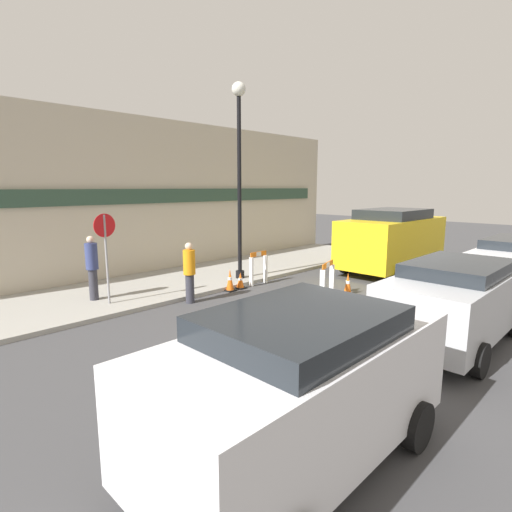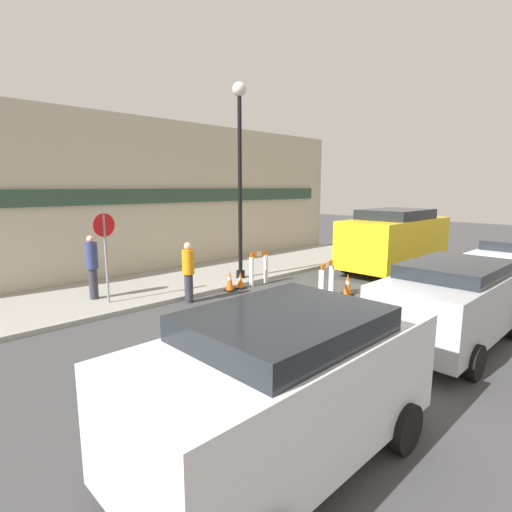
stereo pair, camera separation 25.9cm
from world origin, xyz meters
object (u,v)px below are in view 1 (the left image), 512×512
Objects in this scene: streetlamp_post at (239,157)px; person_worker at (189,271)px; parked_car_1 at (456,297)px; parked_car_0 at (300,380)px; stop_sign at (106,244)px; work_van at (392,238)px; person_pedestrian at (92,266)px.

person_worker is (-2.68, -0.86, -3.15)m from streetlamp_post.
streetlamp_post is 1.50× the size of parked_car_1.
streetlamp_post is 9.46m from parked_car_0.
streetlamp_post is 7.65m from parked_car_1.
streetlamp_post is at bearing 170.10° from stop_sign.
parked_car_1 is 0.85× the size of work_van.
stop_sign is 10.04m from work_van.
streetlamp_post is at bearing 31.33° from person_worker.
streetlamp_post reaches higher than parked_car_1.
parked_car_0 is (-2.96, -6.11, 0.11)m from person_worker.
parked_car_1 is 7.09m from work_van.
stop_sign is 2.23m from person_worker.
parked_car_0 is (-1.20, -7.23, -0.68)m from stop_sign.
person_worker is 8.04m from work_van.
streetlamp_post reaches higher than person_worker.
parked_car_0 is at bearing 180.00° from parked_car_1.
work_van reaches higher than person_worker.
stop_sign reaches higher than person_pedestrian.
person_worker is at bearing 149.90° from person_pedestrian.
person_pedestrian is 0.35× the size of work_van.
person_worker is 6.44m from parked_car_1.
parked_car_0 is 11.52m from work_van.
stop_sign is at bearing 80.58° from parked_car_0.
streetlamp_post reaches higher than work_van.
stop_sign is at bearing 162.12° from work_van.
streetlamp_post is 2.65× the size of stop_sign.
streetlamp_post is 3.58× the size of person_pedestrian.
stop_sign is 1.41× the size of person_worker.
streetlamp_post is 4.22m from person_worker.
work_van is (7.79, -1.95, 0.37)m from person_worker.
work_van reaches higher than person_pedestrian.
parked_car_0 reaches higher than person_worker.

